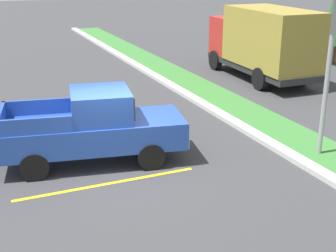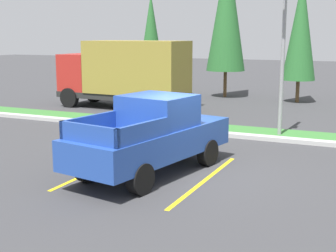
{
  "view_description": "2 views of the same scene",
  "coord_description": "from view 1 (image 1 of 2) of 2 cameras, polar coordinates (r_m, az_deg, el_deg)",
  "views": [
    {
      "loc": [
        11.35,
        -3.28,
        5.48
      ],
      "look_at": [
        -0.57,
        1.8,
        0.88
      ],
      "focal_mm": 50.28,
      "sensor_mm": 36.0,
      "label": 1
    },
    {
      "loc": [
        4.71,
        -11.6,
        3.69
      ],
      "look_at": [
        -0.23,
        -0.8,
        1.42
      ],
      "focal_mm": 51.18,
      "sensor_mm": 36.0,
      "label": 2
    }
  ],
  "objects": [
    {
      "name": "street_light",
      "position": [
        13.64,
        18.89,
        11.34
      ],
      "size": [
        0.24,
        1.49,
        6.47
      ],
      "color": "gray",
      "rests_on": "ground"
    },
    {
      "name": "ground_plane",
      "position": [
        13.02,
        -6.36,
        -5.48
      ],
      "size": [
        120.0,
        120.0,
        0.0
      ],
      "primitive_type": "plane",
      "color": "#38383A"
    },
    {
      "name": "parking_line_far",
      "position": [
        12.35,
        -7.3,
        -6.96
      ],
      "size": [
        0.12,
        4.8,
        0.01
      ],
      "primitive_type": "cube",
      "color": "yellow",
      "rests_on": "ground"
    },
    {
      "name": "cargo_truck_distant",
      "position": [
        22.98,
        11.5,
        10.05
      ],
      "size": [
        6.87,
        2.67,
        3.4
      ],
      "color": "black",
      "rests_on": "ground"
    },
    {
      "name": "pickup_truck_main",
      "position": [
        13.34,
        -9.13,
        -0.17
      ],
      "size": [
        2.81,
        5.48,
        2.1
      ],
      "color": "black",
      "rests_on": "ground"
    },
    {
      "name": "parking_line_near",
      "position": [
        15.11,
        -10.58,
        -2.06
      ],
      "size": [
        0.12,
        4.8,
        0.01
      ],
      "primitive_type": "cube",
      "color": "yellow",
      "rests_on": "ground"
    },
    {
      "name": "grass_median",
      "position": [
        15.7,
        15.43,
        -1.52
      ],
      "size": [
        56.0,
        1.8,
        0.06
      ],
      "primitive_type": "cube",
      "color": "#387533",
      "rests_on": "ground"
    },
    {
      "name": "curb_strip",
      "position": [
        15.05,
        12.14,
        -1.97
      ],
      "size": [
        56.0,
        0.4,
        0.15
      ],
      "primitive_type": "cube",
      "color": "#B2B2AD",
      "rests_on": "ground"
    }
  ]
}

